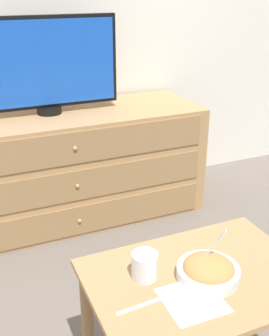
{
  "coord_description": "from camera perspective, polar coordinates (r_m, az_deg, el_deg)",
  "views": [
    {
      "loc": [
        -0.58,
        -2.63,
        1.37
      ],
      "look_at": [
        -0.02,
        -1.33,
        0.74
      ],
      "focal_mm": 45.0,
      "sensor_mm": 36.0,
      "label": 1
    }
  ],
  "objects": [
    {
      "name": "drink_cup",
      "position": [
        1.37,
        1.39,
        -13.27
      ],
      "size": [
        0.09,
        0.09,
        0.09
      ],
      "color": "beige",
      "rests_on": "coffee_table"
    },
    {
      "name": "ground_plane",
      "position": [
        3.02,
        -9.56,
        -3.3
      ],
      "size": [
        12.0,
        12.0,
        0.0
      ],
      "primitive_type": "plane",
      "color": "#70665B"
    },
    {
      "name": "knife",
      "position": [
        1.3,
        1.72,
        -17.87
      ],
      "size": [
        0.2,
        0.02,
        0.0
      ],
      "color": "white",
      "rests_on": "coffee_table"
    },
    {
      "name": "takeout_bowl",
      "position": [
        1.4,
        9.96,
        -13.5
      ],
      "size": [
        0.2,
        0.2,
        0.17
      ],
      "color": "silver",
      "rests_on": "coffee_table"
    },
    {
      "name": "napkin",
      "position": [
        1.32,
        7.84,
        -17.33
      ],
      "size": [
        0.18,
        0.18,
        0.0
      ],
      "color": "white",
      "rests_on": "coffee_table"
    },
    {
      "name": "coffee_table",
      "position": [
        1.47,
        8.63,
        -17.18
      ],
      "size": [
        0.72,
        0.51,
        0.5
      ],
      "color": "tan",
      "rests_on": "ground_plane"
    },
    {
      "name": "dresser",
      "position": [
        2.6,
        -9.49,
        0.15
      ],
      "size": [
        1.67,
        0.58,
        0.67
      ],
      "color": "tan",
      "rests_on": "ground_plane"
    },
    {
      "name": "tv",
      "position": [
        2.44,
        -11.98,
        13.54
      ],
      "size": [
        0.82,
        0.14,
        0.54
      ],
      "color": "black",
      "rests_on": "dresser"
    }
  ]
}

